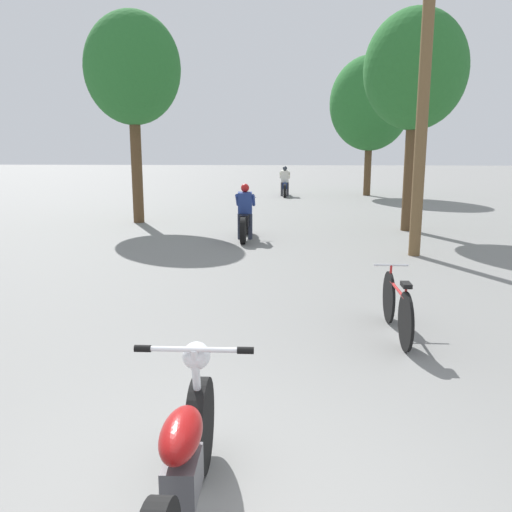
# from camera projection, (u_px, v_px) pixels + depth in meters

# --- Properties ---
(utility_pole) EXTENTS (1.10, 0.24, 6.79)m
(utility_pole) POSITION_uv_depth(u_px,v_px,m) (424.00, 85.00, 10.83)
(utility_pole) COLOR brown
(utility_pole) RESTS_ON ground
(roadside_tree_right_near) EXTENTS (2.68, 2.42, 5.77)m
(roadside_tree_right_near) POSITION_uv_depth(u_px,v_px,m) (415.00, 71.00, 14.04)
(roadside_tree_right_near) COLOR #513A23
(roadside_tree_right_near) RESTS_ON ground
(roadside_tree_right_far) EXTENTS (3.64, 3.28, 6.22)m
(roadside_tree_right_far) POSITION_uv_depth(u_px,v_px,m) (370.00, 104.00, 24.28)
(roadside_tree_right_far) COLOR #513A23
(roadside_tree_right_far) RESTS_ON ground
(roadside_tree_left) EXTENTS (2.77, 2.50, 6.06)m
(roadside_tree_left) POSITION_uv_depth(u_px,v_px,m) (132.00, 70.00, 15.53)
(roadside_tree_left) COLOR #513A23
(roadside_tree_left) RESTS_ON ground
(motorcycle_foreground) EXTENTS (0.80, 2.06, 1.01)m
(motorcycle_foreground) POSITION_uv_depth(u_px,v_px,m) (183.00, 465.00, 3.23)
(motorcycle_foreground) COLOR black
(motorcycle_foreground) RESTS_ON ground
(motorcycle_rider_lead) EXTENTS (0.50, 2.05, 1.37)m
(motorcycle_rider_lead) POSITION_uv_depth(u_px,v_px,m) (245.00, 218.00, 13.44)
(motorcycle_rider_lead) COLOR black
(motorcycle_rider_lead) RESTS_ON ground
(motorcycle_rider_far) EXTENTS (0.50, 2.05, 1.35)m
(motorcycle_rider_far) POSITION_uv_depth(u_px,v_px,m) (285.00, 185.00, 24.71)
(motorcycle_rider_far) COLOR black
(motorcycle_rider_far) RESTS_ON ground
(bicycle_parked) EXTENTS (0.44, 1.70, 0.80)m
(bicycle_parked) POSITION_uv_depth(u_px,v_px,m) (397.00, 306.00, 6.63)
(bicycle_parked) COLOR black
(bicycle_parked) RESTS_ON ground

